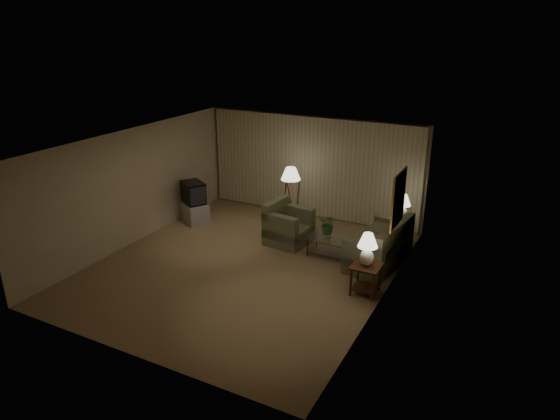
# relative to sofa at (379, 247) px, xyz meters

# --- Properties ---
(ground) EXTENTS (7.00, 7.00, 0.00)m
(ground) POSITION_rel_sofa_xyz_m (-2.50, -1.39, -0.39)
(ground) COLOR tan
(ground) RESTS_ON ground
(room_shell) EXTENTS (6.04, 7.02, 2.72)m
(room_shell) POSITION_rel_sofa_xyz_m (-2.48, 0.12, 1.36)
(room_shell) COLOR beige
(room_shell) RESTS_ON ground
(sofa) EXTENTS (1.98, 1.33, 0.78)m
(sofa) POSITION_rel_sofa_xyz_m (0.00, 0.00, 0.00)
(sofa) COLOR #697250
(sofa) RESTS_ON ground
(armchair) EXTENTS (1.14, 1.09, 0.80)m
(armchair) POSITION_rel_sofa_xyz_m (-2.21, 0.09, 0.01)
(armchair) COLOR #697250
(armchair) RESTS_ON ground
(side_table_near) EXTENTS (0.53, 0.53, 0.60)m
(side_table_near) POSITION_rel_sofa_xyz_m (0.15, -1.35, 0.02)
(side_table_near) COLOR #32170D
(side_table_near) RESTS_ON ground
(side_table_far) EXTENTS (0.51, 0.43, 0.60)m
(side_table_far) POSITION_rel_sofa_xyz_m (0.15, 1.25, 0.01)
(side_table_far) COLOR #32170D
(side_table_far) RESTS_ON ground
(table_lamp_near) EXTENTS (0.38, 0.38, 0.66)m
(table_lamp_near) POSITION_rel_sofa_xyz_m (0.15, -1.35, 0.60)
(table_lamp_near) COLOR silver
(table_lamp_near) RESTS_ON side_table_near
(table_lamp_far) EXTENTS (0.37, 0.37, 0.63)m
(table_lamp_far) POSITION_rel_sofa_xyz_m (0.15, 1.25, 0.58)
(table_lamp_far) COLOR silver
(table_lamp_far) RESTS_ON side_table_far
(coffee_table) EXTENTS (1.20, 0.65, 0.41)m
(coffee_table) POSITION_rel_sofa_xyz_m (-0.99, -0.10, -0.11)
(coffee_table) COLOR silver
(coffee_table) RESTS_ON ground
(tv_cabinet) EXTENTS (1.34, 1.30, 0.50)m
(tv_cabinet) POSITION_rel_sofa_xyz_m (-5.05, 0.23, -0.14)
(tv_cabinet) COLOR #ACACAF
(tv_cabinet) RESTS_ON ground
(crt_tv) EXTENTS (1.08, 1.06, 0.56)m
(crt_tv) POSITION_rel_sofa_xyz_m (-5.05, 0.23, 0.39)
(crt_tv) COLOR black
(crt_tv) RESTS_ON tv_cabinet
(floor_lamp) EXTENTS (0.50, 0.50, 1.53)m
(floor_lamp) POSITION_rel_sofa_xyz_m (-2.68, 1.15, 0.41)
(floor_lamp) COLOR #32170D
(floor_lamp) RESTS_ON ground
(ottoman) EXTENTS (0.72, 0.72, 0.42)m
(ottoman) POSITION_rel_sofa_xyz_m (-2.28, 0.86, -0.18)
(ottoman) COLOR #A85439
(ottoman) RESTS_ON ground
(vase) EXTENTS (0.21, 0.21, 0.17)m
(vase) POSITION_rel_sofa_xyz_m (-1.14, -0.10, 0.11)
(vase) COLOR white
(vase) RESTS_ON coffee_table
(flowers) EXTENTS (0.42, 0.37, 0.47)m
(flowers) POSITION_rel_sofa_xyz_m (-1.14, -0.10, 0.42)
(flowers) COLOR #367735
(flowers) RESTS_ON vase
(book) EXTENTS (0.20, 0.23, 0.02)m
(book) POSITION_rel_sofa_xyz_m (-0.74, -0.20, 0.03)
(book) COLOR olive
(book) RESTS_ON coffee_table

